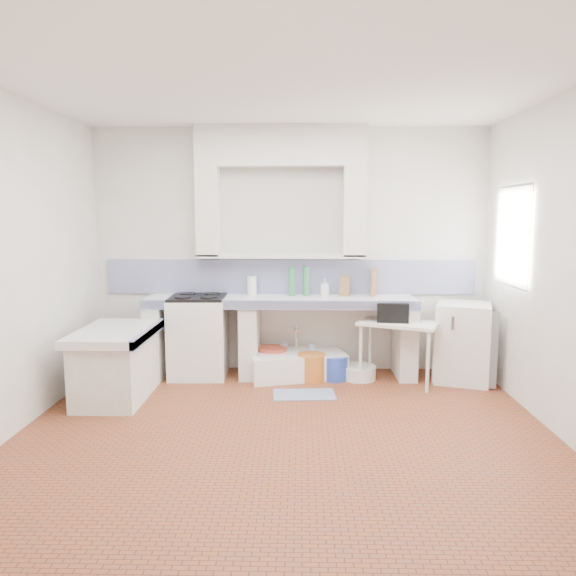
{
  "coord_description": "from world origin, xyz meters",
  "views": [
    {
      "loc": [
        0.12,
        -4.26,
        1.81
      ],
      "look_at": [
        0.0,
        1.0,
        1.1
      ],
      "focal_mm": 33.66,
      "sensor_mm": 36.0,
      "label": 1
    }
  ],
  "objects_px": {
    "fridge": "(463,342)",
    "side_table": "(398,353)",
    "sink": "(296,365)",
    "stove": "(199,337)"
  },
  "relations": [
    {
      "from": "fridge",
      "to": "side_table",
      "type": "bearing_deg",
      "value": -153.64
    },
    {
      "from": "fridge",
      "to": "sink",
      "type": "bearing_deg",
      "value": -165.74
    },
    {
      "from": "stove",
      "to": "sink",
      "type": "height_order",
      "value": "stove"
    },
    {
      "from": "stove",
      "to": "side_table",
      "type": "relative_size",
      "value": 1.09
    },
    {
      "from": "side_table",
      "to": "fridge",
      "type": "bearing_deg",
      "value": 32.27
    },
    {
      "from": "side_table",
      "to": "fridge",
      "type": "relative_size",
      "value": 0.95
    },
    {
      "from": "stove",
      "to": "sink",
      "type": "distance_m",
      "value": 1.15
    },
    {
      "from": "sink",
      "to": "side_table",
      "type": "height_order",
      "value": "side_table"
    },
    {
      "from": "stove",
      "to": "fridge",
      "type": "distance_m",
      "value": 2.93
    },
    {
      "from": "stove",
      "to": "sink",
      "type": "bearing_deg",
      "value": -2.46
    }
  ]
}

